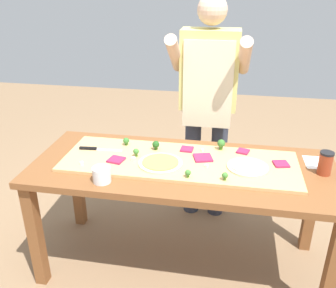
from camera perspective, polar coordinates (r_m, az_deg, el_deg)
The scene contains 27 objects.
ground_plane at distance 2.61m, azimuth 2.05°, elevation -17.97°, with size 8.00×8.00×0.00m, color #896B4C.
prep_table at distance 2.22m, azimuth 2.31°, elevation -5.52°, with size 1.80×0.75×0.75m.
cutting_board at distance 2.20m, azimuth 1.79°, elevation -2.74°, with size 1.40×0.48×0.02m, color tan.
chefs_knife at distance 2.36m, azimuth -11.35°, elevation -0.75°, with size 0.28×0.04×0.02m.
pizza_whole_cheese_artichoke at distance 2.16m, azimuth 12.32°, elevation -3.42°, with size 0.24×0.24×0.02m.
pizza_whole_pesto_green at distance 2.15m, azimuth -1.19°, elevation -2.94°, with size 0.26×0.26×0.02m.
pizza_slice_center at distance 2.32m, azimuth 2.91°, elevation -0.81°, with size 0.08×0.08×0.01m, color #9E234C.
pizza_slice_near_left at distance 2.22m, azimuth 5.45°, elevation -2.14°, with size 0.11×0.11×0.01m, color #9E234C.
pizza_slice_far_left at distance 2.33m, azimuth 11.60°, elevation -1.13°, with size 0.07×0.07×0.01m, color #9E234C.
pizza_slice_near_right at distance 2.20m, azimuth -8.08°, elevation -2.45°, with size 0.09×0.09×0.01m, color #9E234C.
pizza_slice_far_right at distance 2.23m, azimuth 17.21°, elevation -2.98°, with size 0.08×0.08×0.01m, color #9E234C.
broccoli_floret_center_left at distance 1.99m, azimuth 8.86°, elevation -4.90°, with size 0.03×0.03×0.05m.
broccoli_floret_front_mid at distance 2.39m, azimuth -6.54°, elevation 0.48°, with size 0.04×0.04×0.05m.
broccoli_floret_back_mid at distance 2.31m, azimuth -1.90°, elevation -0.10°, with size 0.05×0.05×0.06m.
broccoli_floret_back_left at distance 2.33m, azimuth 8.29°, elevation 0.05°, with size 0.05×0.05×0.07m.
broccoli_floret_center_right at distance 2.23m, azimuth -4.99°, elevation -1.22°, with size 0.04×0.04×0.05m.
broccoli_floret_back_right at distance 2.00m, azimuth 3.12°, elevation -4.54°, with size 0.03×0.03×0.05m.
cheese_crumble_a at distance 2.19m, azimuth -5.41°, elevation -2.32°, with size 0.02×0.02×0.02m, color silver.
cheese_crumble_b at distance 2.37m, azimuth -1.58°, elevation -0.07°, with size 0.02×0.02×0.02m, color silver.
cheese_crumble_c at distance 2.31m, azimuth 5.36°, elevation -0.97°, with size 0.01×0.01×0.01m, color white.
cheese_crumble_d at distance 2.12m, azimuth 6.02°, elevation -3.40°, with size 0.02×0.02×0.02m, color white.
cheese_crumble_e at distance 2.14m, azimuth -10.53°, elevation -3.44°, with size 0.01×0.01×0.01m, color silver.
cheese_crumble_f at distance 2.20m, azimuth -13.29°, elevation -2.92°, with size 0.02×0.02×0.02m, color white.
flour_cup at distance 2.02m, azimuth -10.28°, elevation -4.85°, with size 0.10×0.10×0.09m.
sauce_jar at distance 2.23m, azimuth 23.31°, elevation -2.76°, with size 0.08×0.08×0.14m.
recipe_note at distance 2.37m, azimuth 22.06°, elevation -2.70°, with size 0.13×0.17×0.00m, color white.
cook_center at distance 2.65m, azimuth 6.29°, elevation 7.63°, with size 0.54×0.39×1.67m.
Camera 1 is at (0.25, -1.90, 1.77)m, focal length 39.11 mm.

